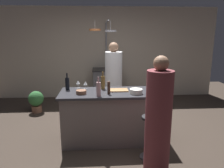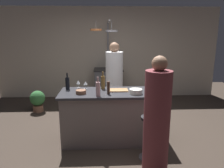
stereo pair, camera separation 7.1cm
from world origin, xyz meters
name	(u,v)px [view 1 (the left image)]	position (x,y,z in m)	size (l,w,h in m)	color
ground_plane	(113,140)	(0.00, 0.00, 0.00)	(9.00, 9.00, 0.00)	#382D26
back_wall	(106,53)	(0.00, 2.85, 1.30)	(6.40, 0.16, 2.60)	#BCAD99
kitchen_island	(113,116)	(0.00, 0.00, 0.45)	(1.80, 0.72, 0.90)	slate
stove_range	(107,84)	(0.00, 2.45, 0.45)	(0.80, 0.64, 0.89)	#47474C
chef	(114,86)	(0.08, 0.89, 0.79)	(0.36, 0.36, 1.70)	white
bar_stool_right	(150,135)	(0.52, -0.62, 0.38)	(0.28, 0.28, 0.68)	#4C4C51
guest_right	(158,122)	(0.53, -0.99, 0.75)	(0.34, 0.34, 1.62)	brown
overhead_pot_rack	(105,41)	(-0.06, 1.95, 1.67)	(0.61, 1.43, 2.17)	gray
potted_plant	(36,100)	(-1.75, 1.54, 0.30)	(0.36, 0.36, 0.52)	brown
cutting_board	(119,90)	(0.11, 0.07, 0.91)	(0.32, 0.22, 0.02)	#997047
pepper_mill	(109,88)	(-0.07, -0.15, 1.01)	(0.05, 0.05, 0.21)	#382319
wine_bottle_amber	(103,82)	(-0.16, 0.19, 1.02)	(0.07, 0.07, 0.32)	brown
wine_bottle_dark	(67,84)	(-0.79, 0.17, 1.02)	(0.07, 0.07, 0.30)	black
wine_bottle_rose	(99,89)	(-0.24, -0.26, 1.02)	(0.07, 0.07, 0.31)	#B78C8E
wine_glass_near_right_guest	(85,84)	(-0.47, 0.19, 1.01)	(0.07, 0.07, 0.15)	silver
wine_glass_by_chef	(78,83)	(-0.61, 0.27, 1.01)	(0.07, 0.07, 0.15)	silver
mixing_bowl_ceramic	(136,91)	(0.38, -0.15, 0.94)	(0.21, 0.21, 0.08)	silver
mixing_bowl_wooden	(81,92)	(-0.53, -0.10, 0.93)	(0.17, 0.17, 0.06)	brown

